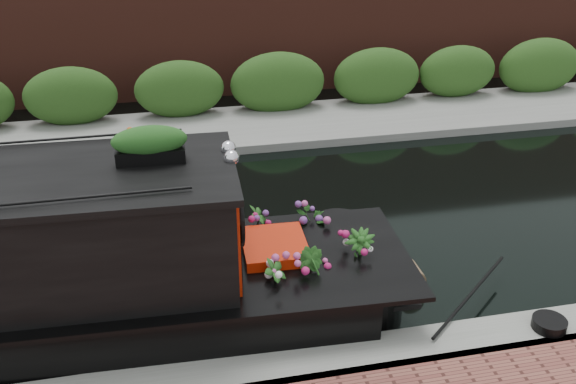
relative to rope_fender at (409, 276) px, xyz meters
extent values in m
plane|color=black|center=(-2.62, 1.88, -0.17)|extent=(80.00, 80.00, 0.00)
cube|color=gray|center=(-2.62, 6.08, -0.17)|extent=(40.00, 2.40, 0.34)
cube|color=#294F1A|center=(-2.62, 6.98, -0.17)|extent=(40.00, 1.10, 2.80)
cube|color=#52251C|center=(-2.62, 9.08, -0.17)|extent=(40.00, 1.00, 8.00)
cube|color=red|center=(-2.36, 0.00, 1.24)|extent=(0.13, 1.73, 1.33)
cube|color=black|center=(-3.67, -0.88, 1.31)|extent=(0.89, 0.07, 0.54)
cube|color=red|center=(-1.85, 0.00, 0.52)|extent=(0.83, 0.92, 0.49)
sphere|color=white|center=(-2.35, -0.14, 2.01)|extent=(0.18, 0.18, 0.18)
sphere|color=white|center=(-2.35, 0.14, 2.01)|extent=(0.18, 0.18, 0.18)
cube|color=black|center=(-3.23, 0.00, 2.06)|extent=(0.76, 0.27, 0.16)
ellipsoid|color=#CB4816|center=(-3.23, 0.00, 2.26)|extent=(0.83, 0.26, 0.24)
imported|color=#22551C|center=(-1.96, -0.63, 0.59)|extent=(0.39, 0.40, 0.63)
imported|color=#22551C|center=(-1.49, -0.58, 0.61)|extent=(0.46, 0.45, 0.66)
imported|color=#22551C|center=(-1.17, 0.62, 0.54)|extent=(0.61, 0.58, 0.53)
imported|color=#22551C|center=(-0.84, -0.29, 0.61)|extent=(0.51, 0.51, 0.67)
imported|color=#22551C|center=(-1.93, 0.70, 0.59)|extent=(0.34, 0.39, 0.63)
cylinder|color=brown|center=(0.00, 0.00, 0.00)|extent=(0.33, 0.38, 0.33)
cylinder|color=black|center=(1.14, -1.47, 0.14)|extent=(0.40, 0.40, 0.12)
camera|label=1|loc=(-3.10, -6.68, 4.91)|focal=40.00mm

